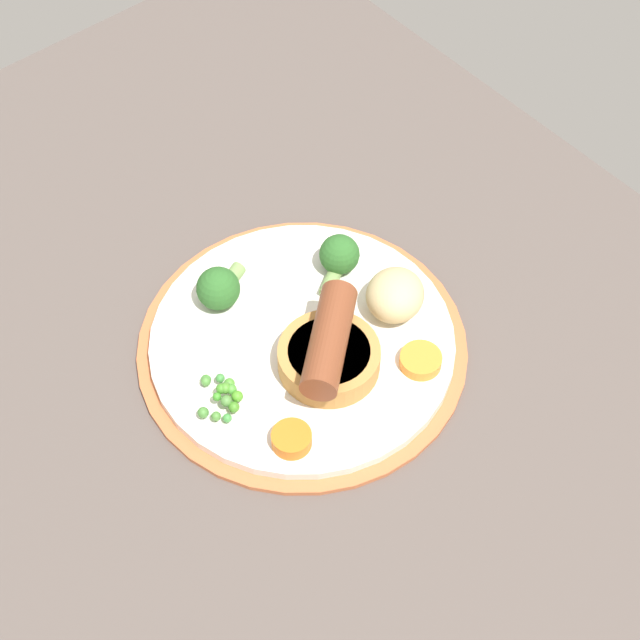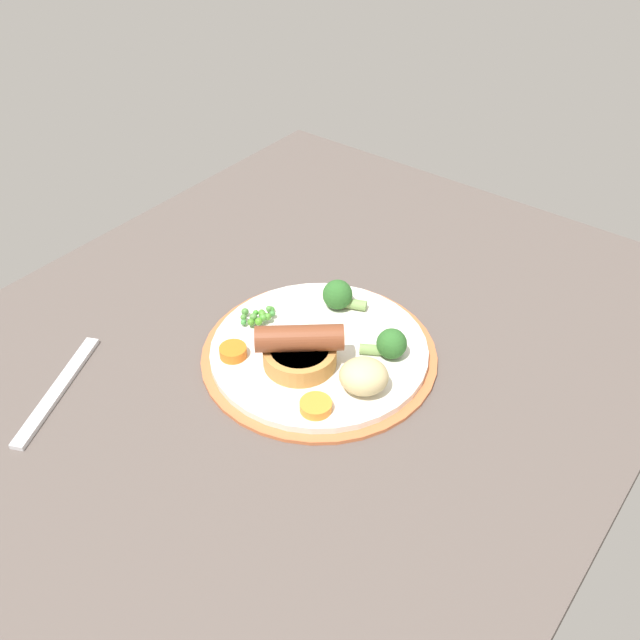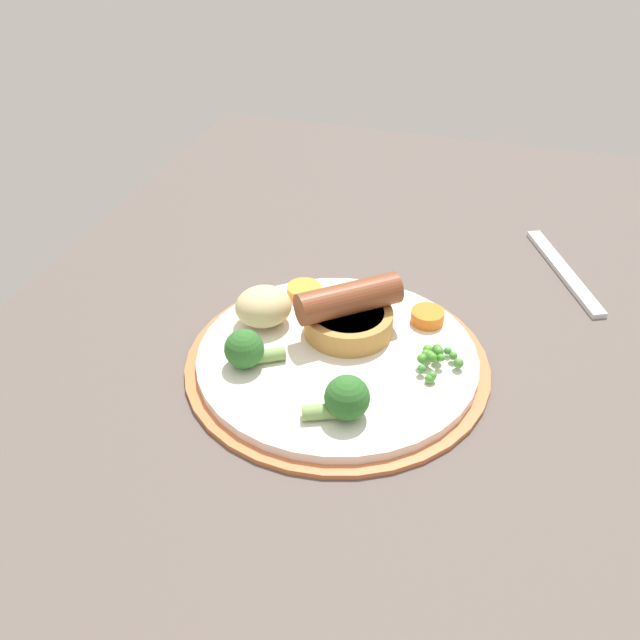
{
  "view_description": "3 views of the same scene",
  "coord_description": "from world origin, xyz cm",
  "px_view_note": "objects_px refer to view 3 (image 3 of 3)",
  "views": [
    {
      "loc": [
        -36.91,
        30.4,
        78.91
      ],
      "look_at": [
        4.75,
        -4.44,
        6.64
      ],
      "focal_mm": 60.0,
      "sensor_mm": 36.0,
      "label": 1
    },
    {
      "loc": [
        -45.93,
        -42.49,
        61.27
      ],
      "look_at": [
        6.88,
        -2.05,
        7.25
      ],
      "focal_mm": 40.0,
      "sensor_mm": 36.0,
      "label": 2
    },
    {
      "loc": [
        56.09,
        10.67,
        46.1
      ],
      "look_at": [
        4.71,
        -4.95,
        7.34
      ],
      "focal_mm": 40.0,
      "sensor_mm": 36.0,
      "label": 3
    }
  ],
  "objects_px": {
    "dinner_plate": "(337,360)",
    "carrot_slice_0": "(304,291)",
    "sausage_pudding": "(349,313)",
    "pea_pile": "(435,358)",
    "potato_chunk_1": "(264,306)",
    "fork": "(564,271)",
    "broccoli_floret_near": "(349,400)",
    "broccoli_floret_far": "(246,349)",
    "carrot_slice_1": "(427,317)"
  },
  "relations": [
    {
      "from": "dinner_plate",
      "to": "carrot_slice_0",
      "type": "relative_size",
      "value": 8.0
    },
    {
      "from": "sausage_pudding",
      "to": "pea_pile",
      "type": "relative_size",
      "value": 1.94
    },
    {
      "from": "dinner_plate",
      "to": "carrot_slice_0",
      "type": "distance_m",
      "value": 0.1
    },
    {
      "from": "potato_chunk_1",
      "to": "fork",
      "type": "xyz_separation_m",
      "value": [
        -0.21,
        0.28,
        -0.03
      ]
    },
    {
      "from": "pea_pile",
      "to": "carrot_slice_0",
      "type": "xyz_separation_m",
      "value": [
        -0.08,
        -0.15,
        -0.0
      ]
    },
    {
      "from": "broccoli_floret_near",
      "to": "broccoli_floret_far",
      "type": "xyz_separation_m",
      "value": [
        -0.04,
        -0.11,
        -0.0
      ]
    },
    {
      "from": "broccoli_floret_near",
      "to": "fork",
      "type": "distance_m",
      "value": 0.36
    },
    {
      "from": "broccoli_floret_near",
      "to": "sausage_pudding",
      "type": "bearing_deg",
      "value": 82.68
    },
    {
      "from": "carrot_slice_1",
      "to": "carrot_slice_0",
      "type": "bearing_deg",
      "value": -94.31
    },
    {
      "from": "pea_pile",
      "to": "potato_chunk_1",
      "type": "xyz_separation_m",
      "value": [
        -0.02,
        -0.17,
        0.01
      ]
    },
    {
      "from": "carrot_slice_0",
      "to": "sausage_pudding",
      "type": "bearing_deg",
      "value": 51.68
    },
    {
      "from": "sausage_pudding",
      "to": "broccoli_floret_near",
      "type": "distance_m",
      "value": 0.12
    },
    {
      "from": "broccoli_floret_near",
      "to": "fork",
      "type": "xyz_separation_m",
      "value": [
        -0.31,
        0.17,
        -0.03
      ]
    },
    {
      "from": "pea_pile",
      "to": "potato_chunk_1",
      "type": "distance_m",
      "value": 0.17
    },
    {
      "from": "potato_chunk_1",
      "to": "carrot_slice_1",
      "type": "bearing_deg",
      "value": 107.31
    },
    {
      "from": "fork",
      "to": "broccoli_floret_near",
      "type": "bearing_deg",
      "value": -53.78
    },
    {
      "from": "broccoli_floret_near",
      "to": "carrot_slice_1",
      "type": "distance_m",
      "value": 0.16
    },
    {
      "from": "pea_pile",
      "to": "carrot_slice_1",
      "type": "bearing_deg",
      "value": -164.9
    },
    {
      "from": "sausage_pudding",
      "to": "carrot_slice_1",
      "type": "distance_m",
      "value": 0.08
    },
    {
      "from": "sausage_pudding",
      "to": "pea_pile",
      "type": "distance_m",
      "value": 0.09
    },
    {
      "from": "sausage_pudding",
      "to": "pea_pile",
      "type": "bearing_deg",
      "value": 122.09
    },
    {
      "from": "sausage_pudding",
      "to": "broccoli_floret_far",
      "type": "distance_m",
      "value": 0.11
    },
    {
      "from": "broccoli_floret_near",
      "to": "carrot_slice_0",
      "type": "xyz_separation_m",
      "value": [
        -0.16,
        -0.09,
        -0.01
      ]
    },
    {
      "from": "potato_chunk_1",
      "to": "fork",
      "type": "height_order",
      "value": "potato_chunk_1"
    },
    {
      "from": "dinner_plate",
      "to": "broccoli_floret_near",
      "type": "xyz_separation_m",
      "value": [
        0.08,
        0.03,
        0.03
      ]
    },
    {
      "from": "broccoli_floret_far",
      "to": "sausage_pudding",
      "type": "bearing_deg",
      "value": -165.48
    },
    {
      "from": "dinner_plate",
      "to": "fork",
      "type": "height_order",
      "value": "dinner_plate"
    },
    {
      "from": "carrot_slice_0",
      "to": "carrot_slice_1",
      "type": "distance_m",
      "value": 0.13
    },
    {
      "from": "broccoli_floret_far",
      "to": "potato_chunk_1",
      "type": "bearing_deg",
      "value": -113.76
    },
    {
      "from": "carrot_slice_1",
      "to": "fork",
      "type": "relative_size",
      "value": 0.18
    },
    {
      "from": "dinner_plate",
      "to": "carrot_slice_1",
      "type": "bearing_deg",
      "value": 136.0
    },
    {
      "from": "broccoli_floret_near",
      "to": "fork",
      "type": "bearing_deg",
      "value": 38.78
    },
    {
      "from": "carrot_slice_1",
      "to": "fork",
      "type": "xyz_separation_m",
      "value": [
        -0.16,
        0.13,
        -0.02
      ]
    },
    {
      "from": "broccoli_floret_far",
      "to": "carrot_slice_0",
      "type": "relative_size",
      "value": 1.5
    },
    {
      "from": "dinner_plate",
      "to": "potato_chunk_1",
      "type": "bearing_deg",
      "value": -107.56
    },
    {
      "from": "pea_pile",
      "to": "fork",
      "type": "distance_m",
      "value": 0.25
    },
    {
      "from": "fork",
      "to": "potato_chunk_1",
      "type": "bearing_deg",
      "value": -79.27
    },
    {
      "from": "broccoli_floret_near",
      "to": "dinner_plate",
      "type": "bearing_deg",
      "value": 89.56
    },
    {
      "from": "pea_pile",
      "to": "carrot_slice_0",
      "type": "bearing_deg",
      "value": -117.26
    },
    {
      "from": "broccoli_floret_far",
      "to": "carrot_slice_0",
      "type": "distance_m",
      "value": 0.13
    },
    {
      "from": "pea_pile",
      "to": "fork",
      "type": "bearing_deg",
      "value": 153.62
    },
    {
      "from": "pea_pile",
      "to": "broccoli_floret_near",
      "type": "distance_m",
      "value": 0.1
    },
    {
      "from": "pea_pile",
      "to": "broccoli_floret_far",
      "type": "distance_m",
      "value": 0.17
    },
    {
      "from": "sausage_pudding",
      "to": "carrot_slice_1",
      "type": "height_order",
      "value": "sausage_pudding"
    },
    {
      "from": "pea_pile",
      "to": "fork",
      "type": "relative_size",
      "value": 0.28
    },
    {
      "from": "carrot_slice_0",
      "to": "fork",
      "type": "height_order",
      "value": "carrot_slice_0"
    },
    {
      "from": "sausage_pudding",
      "to": "broccoli_floret_near",
      "type": "relative_size",
      "value": 1.63
    },
    {
      "from": "carrot_slice_0",
      "to": "broccoli_floret_far",
      "type": "bearing_deg",
      "value": -6.81
    },
    {
      "from": "pea_pile",
      "to": "carrot_slice_0",
      "type": "distance_m",
      "value": 0.17
    },
    {
      "from": "dinner_plate",
      "to": "potato_chunk_1",
      "type": "height_order",
      "value": "potato_chunk_1"
    }
  ]
}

